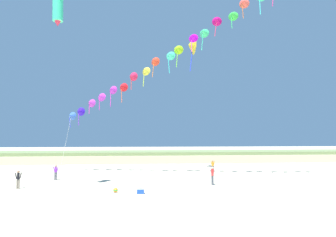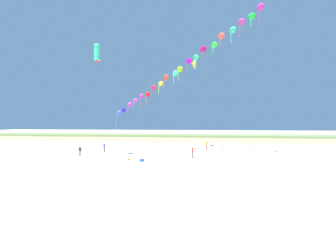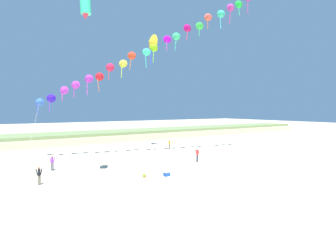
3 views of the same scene
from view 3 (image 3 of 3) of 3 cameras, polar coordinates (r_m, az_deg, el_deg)
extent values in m
plane|color=beige|center=(21.57, 16.78, -15.30)|extent=(240.00, 240.00, 0.00)
cube|color=beige|center=(54.64, -16.20, -4.10)|extent=(120.00, 10.46, 1.32)
cube|color=#7A8E56|center=(54.56, -16.21, -3.22)|extent=(120.00, 8.89, 0.75)
cylinder|color=#474C56|center=(32.41, 6.29, -8.61)|extent=(0.13, 0.13, 0.86)
cylinder|color=#474C56|center=(32.32, 6.51, -8.64)|extent=(0.13, 0.13, 0.86)
cylinder|color=red|center=(32.24, 6.41, -7.34)|extent=(0.23, 0.23, 0.61)
cylinder|color=red|center=(32.34, 6.13, -7.23)|extent=(0.13, 0.22, 0.58)
cylinder|color=red|center=(32.11, 6.69, -7.30)|extent=(0.13, 0.22, 0.58)
sphere|color=beige|center=(32.17, 6.41, -6.60)|extent=(0.23, 0.23, 0.23)
cylinder|color=#726656|center=(25.13, -26.08, -11.98)|extent=(0.12, 0.12, 0.80)
cylinder|color=#726656|center=(25.09, -26.39, -12.02)|extent=(0.12, 0.12, 0.80)
cylinder|color=black|center=(24.96, -26.26, -10.48)|extent=(0.21, 0.21, 0.56)
cylinder|color=black|center=(25.01, -25.87, -10.35)|extent=(0.20, 0.12, 0.54)
cylinder|color=black|center=(24.89, -26.66, -10.42)|extent=(0.20, 0.12, 0.54)
sphere|color=#9E7051|center=(24.88, -26.27, -9.59)|extent=(0.22, 0.22, 0.22)
cylinder|color=#474C56|center=(30.22, -24.01, -9.59)|extent=(0.12, 0.12, 0.81)
cylinder|color=#474C56|center=(30.23, -23.74, -9.59)|extent=(0.12, 0.12, 0.81)
cylinder|color=purple|center=(30.10, -23.89, -8.31)|extent=(0.21, 0.21, 0.57)
cylinder|color=purple|center=(30.08, -24.25, -8.23)|extent=(0.20, 0.10, 0.54)
cylinder|color=purple|center=(30.10, -23.54, -8.22)|extent=(0.20, 0.10, 0.54)
sphere|color=tan|center=(30.03, -23.90, -7.56)|extent=(0.22, 0.22, 0.22)
cylinder|color=#726656|center=(41.84, 0.25, -6.24)|extent=(0.12, 0.12, 0.79)
cylinder|color=#726656|center=(41.94, 0.38, -6.22)|extent=(0.12, 0.12, 0.79)
cylinder|color=orange|center=(41.80, 0.32, -5.31)|extent=(0.21, 0.21, 0.56)
cylinder|color=orange|center=(41.66, 0.16, -5.28)|extent=(0.20, 0.13, 0.53)
cylinder|color=orange|center=(41.93, 0.48, -5.23)|extent=(0.20, 0.13, 0.53)
sphere|color=tan|center=(41.75, 0.32, -4.77)|extent=(0.21, 0.21, 0.21)
cone|color=blue|center=(37.30, -26.32, 3.20)|extent=(1.31, 1.14, 1.13)
cylinder|color=blue|center=(37.33, -26.52, 1.84)|extent=(0.23, 0.10, 1.32)
cone|color=#3115CB|center=(36.64, -24.18, 4.08)|extent=(1.29, 1.08, 1.13)
cylinder|color=#7D39E5|center=(36.65, -24.38, 2.47)|extent=(0.09, 0.26, 1.62)
cone|color=#BF37C5|center=(36.36, -21.83, 5.84)|extent=(1.38, 1.29, 1.19)
cylinder|color=#E539C4|center=(36.35, -22.04, 4.51)|extent=(0.11, 0.08, 1.24)
cone|color=#C839D0|center=(36.15, -19.57, 7.08)|extent=(1.39, 1.30, 1.22)
cylinder|color=#E539C5|center=(36.10, -19.79, 5.51)|extent=(0.09, 0.20, 1.55)
cone|color=#B332C1|center=(35.83, -16.96, 8.43)|extent=(1.37, 1.27, 1.18)
cylinder|color=#E539CC|center=(35.74, -17.18, 6.50)|extent=(0.10, 0.19, 1.97)
cone|color=red|center=(35.99, -14.72, 8.91)|extent=(1.32, 1.16, 1.16)
cylinder|color=#E55C39|center=(35.88, -14.95, 7.15)|extent=(0.20, 0.28, 1.78)
cone|color=#D41F46|center=(35.93, -12.56, 10.90)|extent=(1.30, 1.14, 1.10)
cylinder|color=#E53C39|center=(35.81, -12.79, 9.41)|extent=(0.09, 0.10, 1.44)
cone|color=yellow|center=(35.95, -9.84, 11.89)|extent=(1.42, 1.36, 1.22)
cylinder|color=#C5E539|center=(35.78, -10.07, 10.14)|extent=(0.22, 0.19, 1.78)
cone|color=#EE3C22|center=(36.25, -7.94, 13.57)|extent=(1.34, 1.22, 1.15)
cylinder|color=orange|center=(36.05, -8.17, 11.86)|extent=(0.27, 0.23, 1.75)
cone|color=#42EDB3|center=(36.35, -4.65, 14.41)|extent=(1.36, 1.24, 1.20)
cylinder|color=#39E5D3|center=(36.10, -4.88, 12.55)|extent=(0.25, 0.10, 1.97)
cone|color=#93DB16|center=(36.52, -2.96, 15.30)|extent=(1.28, 1.06, 1.14)
cylinder|color=#7CE539|center=(36.25, -3.20, 13.48)|extent=(0.22, 0.15, 1.93)
cone|color=#D10BE2|center=(36.95, -0.07, 17.11)|extent=(1.39, 1.30, 1.23)
cylinder|color=#E539C9|center=(36.68, -0.31, 15.63)|extent=(0.10, 0.14, 1.55)
cone|color=#39DA7D|center=(37.34, 1.89, 17.66)|extent=(1.39, 1.30, 1.20)
cylinder|color=#39E5AB|center=(37.02, 1.65, 15.94)|extent=(0.20, 0.28, 1.88)
cone|color=#C20B65|center=(37.76, 4.42, 19.21)|extent=(1.27, 1.05, 1.15)
cylinder|color=#E53964|center=(37.44, 4.18, 17.74)|extent=(0.26, 0.15, 1.60)
cone|color=green|center=(38.54, 7.02, 19.59)|extent=(1.36, 1.24, 1.18)
cylinder|color=#39E570|center=(38.25, 6.79, 18.38)|extent=(0.16, 0.11, 1.29)
cone|color=#F15345|center=(39.24, 8.87, 21.16)|extent=(1.33, 1.19, 1.16)
cylinder|color=orange|center=(38.89, 8.64, 19.81)|extent=(0.25, 0.19, 1.53)
cone|color=#36C896|center=(39.92, 11.56, 21.55)|extent=(1.33, 1.22, 1.13)
cylinder|color=#39E5D4|center=(39.49, 11.33, 19.97)|extent=(0.09, 0.22, 1.92)
cone|color=#C03596|center=(40.57, 13.61, 22.63)|extent=(1.34, 1.21, 1.14)
cylinder|color=#E53988|center=(40.08, 13.38, 20.92)|extent=(0.19, 0.26, 2.17)
cone|color=#1DD537|center=(41.82, 15.40, 23.01)|extent=(1.28, 1.05, 1.12)
cylinder|color=#39E57B|center=(41.43, 15.19, 21.82)|extent=(0.13, 0.22, 1.46)
cylinder|color=#E53998|center=(41.94, 16.97, 22.47)|extent=(0.30, 0.28, 2.17)
cylinder|color=silver|center=(37.68, -27.40, -2.61)|extent=(1.56, 1.12, 7.02)
cylinder|color=#34D897|center=(25.03, -17.57, 23.19)|extent=(1.21, 1.28, 2.23)
cone|color=#E52D49|center=(24.63, -17.54, 20.61)|extent=(1.03, 1.03, 0.69)
cone|color=yellow|center=(42.81, -3.72, 16.30)|extent=(1.03, 2.52, 2.49)
cone|color=blue|center=(42.82, -3.72, 16.33)|extent=(0.62, 1.39, 1.37)
cylinder|color=blue|center=(42.36, -3.71, 13.67)|extent=(0.51, 0.47, 3.26)
cube|color=blue|center=(25.60, -0.27, -12.03)|extent=(0.56, 0.40, 0.36)
cube|color=white|center=(25.55, -0.27, -11.57)|extent=(0.58, 0.41, 0.06)
cylinder|color=black|center=(25.53, -0.27, -11.44)|extent=(0.45, 0.03, 0.03)
sphere|color=orange|center=(25.24, -5.18, -12.24)|extent=(0.36, 0.36, 0.36)
cylinder|color=green|center=(25.24, -5.18, -12.24)|extent=(0.36, 0.36, 0.09)
camera|label=1|loc=(13.80, 70.89, -7.11)|focal=32.00mm
camera|label=2|loc=(22.43, 80.14, -2.18)|focal=24.00mm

